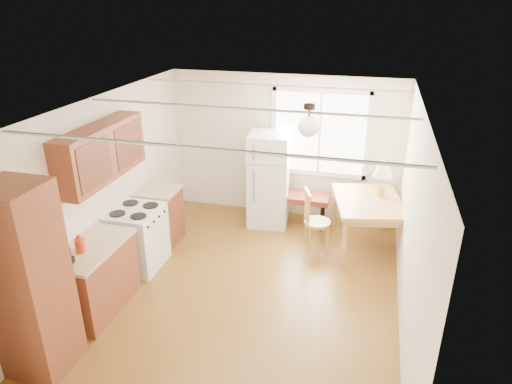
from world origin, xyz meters
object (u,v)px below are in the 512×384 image
(dining_table, at_px, (368,206))
(chair, at_px, (312,216))
(refrigerator, at_px, (269,180))
(bench, at_px, (294,197))

(dining_table, distance_m, chair, 0.87)
(refrigerator, xyz_separation_m, chair, (0.85, -0.66, -0.26))
(bench, bearing_deg, refrigerator, -169.77)
(bench, bearing_deg, chair, -59.44)
(refrigerator, xyz_separation_m, bench, (0.43, 0.07, -0.31))
(chair, bearing_deg, refrigerator, 121.51)
(bench, bearing_deg, dining_table, -21.34)
(refrigerator, relative_size, bench, 1.32)
(refrigerator, distance_m, chair, 1.11)
(bench, relative_size, chair, 1.29)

